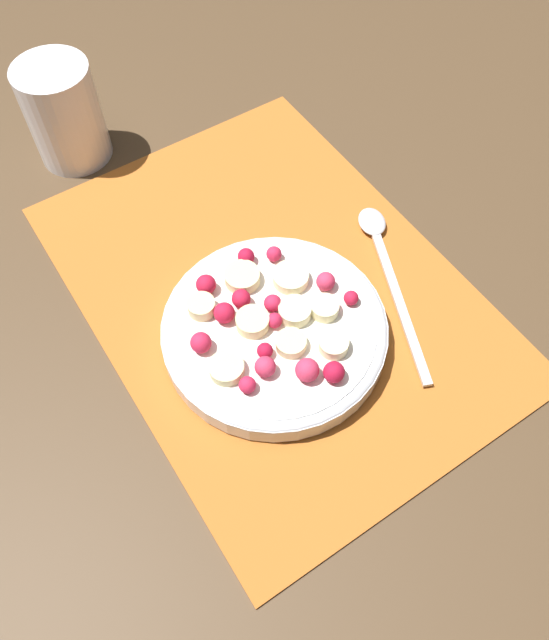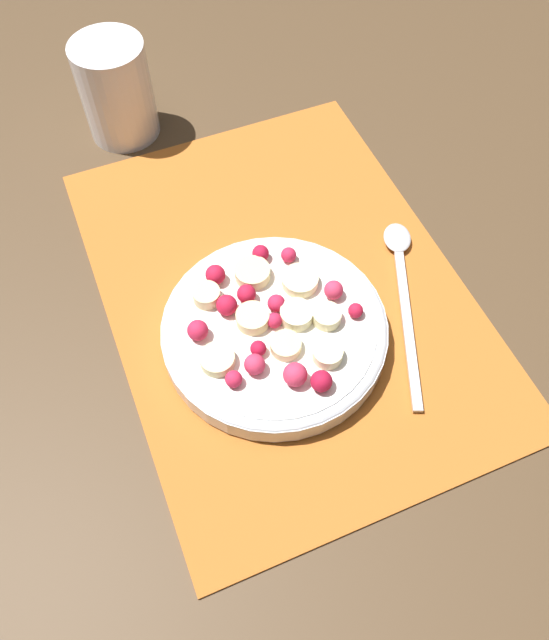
# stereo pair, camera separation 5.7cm
# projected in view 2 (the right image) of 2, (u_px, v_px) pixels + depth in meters

# --- Properties ---
(ground_plane) EXTENTS (3.00, 3.00, 0.00)m
(ground_plane) POSITION_uv_depth(u_px,v_px,m) (283.00, 291.00, 0.63)
(ground_plane) COLOR #4C3823
(placemat) EXTENTS (0.48, 0.34, 0.01)m
(placemat) POSITION_uv_depth(u_px,v_px,m) (283.00, 290.00, 0.63)
(placemat) COLOR #B26023
(placemat) RESTS_ON ground_plane
(fruit_bowl) EXTENTS (0.21, 0.21, 0.05)m
(fruit_bowl) POSITION_uv_depth(u_px,v_px,m) (274.00, 328.00, 0.58)
(fruit_bowl) COLOR silver
(fruit_bowl) RESTS_ON placemat
(spoon) EXTENTS (0.21, 0.10, 0.01)m
(spoon) POSITION_uv_depth(u_px,v_px,m) (401.00, 273.00, 0.63)
(spoon) COLOR silver
(spoon) RESTS_ON placemat
(drinking_glass) EXTENTS (0.08, 0.08, 0.11)m
(drinking_glass) POSITION_uv_depth(u_px,v_px,m) (116.00, 91.00, 0.71)
(drinking_glass) COLOR white
(drinking_glass) RESTS_ON ground_plane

